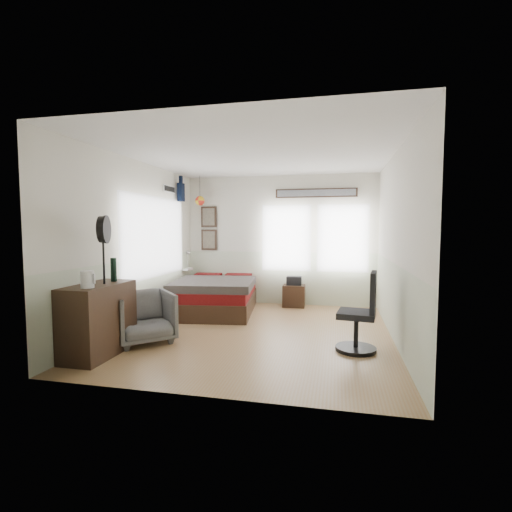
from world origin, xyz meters
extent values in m
cube|color=#A07241|center=(0.00, 0.00, -0.01)|extent=(4.00, 4.50, 0.01)
cube|color=silver|center=(0.00, 2.25, 1.35)|extent=(4.00, 0.02, 2.70)
cube|color=silver|center=(0.00, -2.25, 1.35)|extent=(4.00, 0.02, 2.70)
cube|color=silver|center=(-2.00, 0.00, 1.35)|extent=(0.02, 4.50, 2.70)
cube|color=silver|center=(2.00, 0.00, 1.35)|extent=(0.02, 4.50, 2.70)
cube|color=white|center=(0.00, 0.00, 2.70)|extent=(4.00, 4.50, 0.02)
cube|color=beige|center=(0.00, 2.24, 0.55)|extent=(4.00, 0.01, 1.10)
cube|color=beige|center=(-1.99, 0.00, 0.55)|extent=(0.01, 4.50, 1.10)
cube|color=beige|center=(1.99, 0.00, 0.55)|extent=(0.01, 4.50, 1.10)
cube|color=silver|center=(-1.96, 0.55, 1.45)|extent=(0.03, 2.20, 1.35)
cube|color=silver|center=(0.15, 2.21, 1.40)|extent=(0.95, 0.03, 1.30)
cube|color=silver|center=(1.30, 2.21, 1.40)|extent=(0.95, 0.03, 1.30)
cube|color=black|center=(-1.55, 2.21, 1.35)|extent=(0.35, 0.03, 0.45)
cube|color=black|center=(-1.55, 2.21, 1.85)|extent=(0.35, 0.03, 0.45)
cube|color=#7F7259|center=(-1.55, 2.20, 1.35)|extent=(0.27, 0.01, 0.37)
cube|color=#7F7259|center=(-1.55, 2.20, 1.85)|extent=(0.27, 0.01, 0.37)
cube|color=black|center=(0.75, 2.21, 2.32)|extent=(1.65, 0.03, 0.18)
cube|color=gray|center=(0.75, 2.20, 2.32)|extent=(1.58, 0.01, 0.13)
cube|color=white|center=(-1.97, 1.15, 2.35)|extent=(0.02, 0.48, 0.14)
sphere|color=red|center=(-1.65, 1.95, 2.18)|extent=(0.20, 0.20, 0.20)
cube|color=#342118|center=(-1.07, 1.25, 0.16)|extent=(1.64, 2.15, 0.32)
cube|color=maroon|center=(-1.07, 1.25, 0.41)|extent=(1.59, 2.10, 0.18)
cube|color=#3C3734|center=(-1.07, 1.03, 0.57)|extent=(1.62, 1.61, 0.14)
cube|color=maroon|center=(-1.40, 2.04, 0.57)|extent=(0.59, 0.41, 0.14)
cube|color=maroon|center=(-0.74, 2.04, 0.57)|extent=(0.59, 0.41, 0.14)
cube|color=#342118|center=(-1.74, -1.41, 0.45)|extent=(0.48, 1.00, 0.90)
imported|color=#535353|center=(-1.45, -0.81, 0.36)|extent=(1.09, 1.09, 0.71)
cube|color=#342118|center=(0.34, 2.02, 0.22)|extent=(0.45, 0.37, 0.44)
cylinder|color=black|center=(1.45, -0.57, 0.03)|extent=(0.52, 0.52, 0.05)
cylinder|color=black|center=(1.45, -0.57, 0.25)|extent=(0.06, 0.06, 0.40)
cube|color=black|center=(1.45, -0.57, 0.48)|extent=(0.52, 0.52, 0.08)
cube|color=black|center=(1.65, -0.59, 0.79)|extent=(0.12, 0.43, 0.52)
cylinder|color=silver|center=(-1.68, -1.68, 1.00)|extent=(0.15, 0.15, 0.20)
cube|color=silver|center=(-1.59, -1.68, 1.01)|extent=(0.02, 0.02, 0.12)
cylinder|color=black|center=(-1.69, -1.13, 1.06)|extent=(0.08, 0.08, 0.31)
cylinder|color=black|center=(-1.67, -1.37, 1.23)|extent=(0.03, 0.03, 0.66)
cylinder|color=black|center=(-1.67, -1.37, 1.59)|extent=(0.17, 0.34, 0.33)
cylinder|color=black|center=(-1.63, -1.37, 1.59)|extent=(0.13, 0.34, 0.35)
cube|color=black|center=(0.34, 2.02, 0.53)|extent=(0.30, 0.20, 0.18)
camera|label=1|loc=(1.19, -5.48, 1.60)|focal=26.00mm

